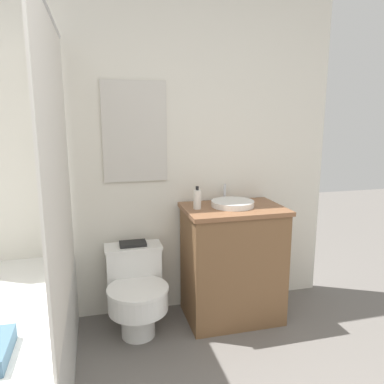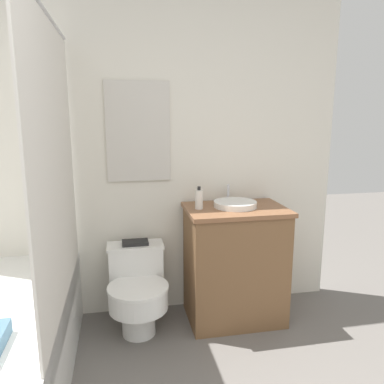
{
  "view_description": "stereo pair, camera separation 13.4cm",
  "coord_description": "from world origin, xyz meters",
  "views": [
    {
      "loc": [
        -0.26,
        -0.33,
        1.49
      ],
      "look_at": [
        0.32,
        1.91,
        1.01
      ],
      "focal_mm": 35.0,
      "sensor_mm": 36.0,
      "label": 1
    },
    {
      "loc": [
        -0.13,
        -0.36,
        1.49
      ],
      "look_at": [
        0.32,
        1.91,
        1.01
      ],
      "focal_mm": 35.0,
      "sensor_mm": 36.0,
      "label": 2
    }
  ],
  "objects": [
    {
      "name": "soap_bottle",
      "position": [
        0.41,
        2.11,
        0.92
      ],
      "size": [
        0.05,
        0.05,
        0.16
      ],
      "color": "silver",
      "rests_on": "vanity"
    },
    {
      "name": "shower_area",
      "position": [
        -0.72,
        1.64,
        0.3
      ],
      "size": [
        0.6,
        1.44,
        1.98
      ],
      "color": "white",
      "rests_on": "ground_plane"
    },
    {
      "name": "wall_back",
      "position": [
        0.0,
        2.39,
        1.25
      ],
      "size": [
        3.07,
        0.07,
        2.5
      ],
      "color": "silver",
      "rests_on": "ground_plane"
    },
    {
      "name": "book_on_tank",
      "position": [
        -0.03,
        2.22,
        0.59
      ],
      "size": [
        0.19,
        0.12,
        0.02
      ],
      "color": "black",
      "rests_on": "toilet"
    },
    {
      "name": "vanity",
      "position": [
        0.67,
        2.1,
        0.43
      ],
      "size": [
        0.71,
        0.5,
        0.85
      ],
      "color": "brown",
      "rests_on": "ground_plane"
    },
    {
      "name": "sink",
      "position": [
        0.67,
        2.12,
        0.87
      ],
      "size": [
        0.31,
        0.34,
        0.13
      ],
      "color": "white",
      "rests_on": "vanity"
    },
    {
      "name": "toilet",
      "position": [
        -0.03,
        2.08,
        0.31
      ],
      "size": [
        0.41,
        0.55,
        0.58
      ],
      "color": "white",
      "rests_on": "ground_plane"
    }
  ]
}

